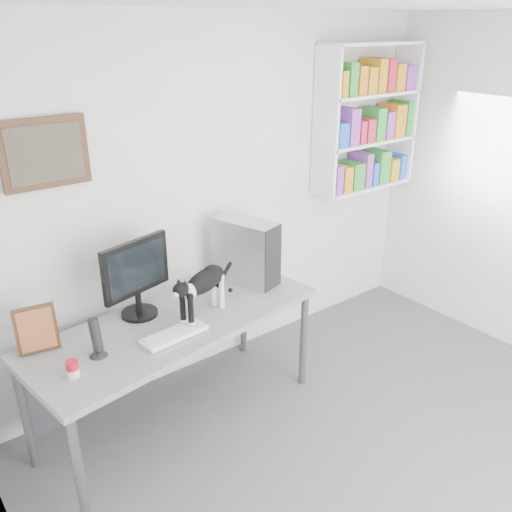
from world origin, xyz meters
name	(u,v)px	position (x,y,z in m)	size (l,w,h in m)	color
room	(452,295)	(0.00, 0.00, 1.35)	(4.01, 4.01, 2.70)	#58575D
bookshelf	(367,118)	(1.40, 1.85, 1.85)	(1.03, 0.28, 1.24)	white
wall_art	(45,153)	(-1.30, 1.97, 1.90)	(0.52, 0.04, 0.42)	#4B2A18
desk	(179,371)	(-0.78, 1.46, 0.41)	(1.97, 0.77, 0.82)	gray
monitor	(136,278)	(-0.94, 1.66, 1.09)	(0.51, 0.24, 0.54)	black
keyboard	(174,334)	(-0.90, 1.28, 0.84)	(0.42, 0.16, 0.03)	white
pc_tower	(246,251)	(-0.07, 1.64, 1.06)	(0.21, 0.48, 0.48)	silver
speaker	(96,337)	(-1.35, 1.37, 0.95)	(0.11, 0.11, 0.25)	black
leaning_print	(36,328)	(-1.60, 1.64, 0.97)	(0.24, 0.09, 0.29)	#4B2A18
soup_can	(72,369)	(-1.54, 1.26, 0.87)	(0.07, 0.07, 0.10)	#B50F22
cat	(204,293)	(-0.61, 1.38, 0.99)	(0.55, 0.15, 0.34)	black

